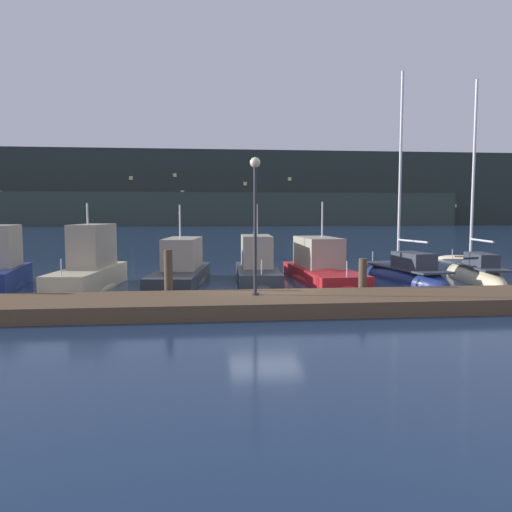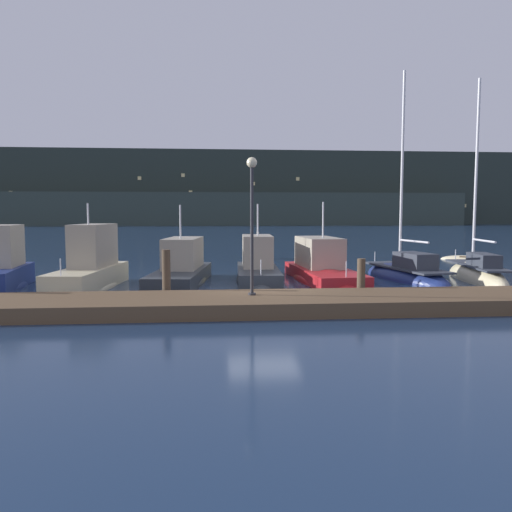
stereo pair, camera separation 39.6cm
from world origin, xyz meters
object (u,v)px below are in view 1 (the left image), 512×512
Objects in this scene: rowboat_adrift at (460,259)px; motorboat_berth_5 at (322,274)px; sailboat_berth_6 at (404,276)px; dock_lamppost at (255,204)px; channel_buoy at (254,249)px; sailboat_berth_7 at (474,278)px; motorboat_berth_2 at (89,275)px; motorboat_berth_4 at (257,272)px; motorboat_berth_3 at (181,276)px.

motorboat_berth_5 is at bearing -142.02° from rowboat_adrift.
sailboat_berth_6 is 10.14m from dock_lamppost.
channel_buoy is 0.58× the size of rowboat_adrift.
sailboat_berth_7 is 3.14× the size of rowboat_adrift.
sailboat_berth_7 is at bearing 2.61° from motorboat_berth_2.
motorboat_berth_4 is (6.80, 1.84, -0.18)m from motorboat_berth_2.
sailboat_berth_6 is at bearing -3.54° from motorboat_berth_4.
motorboat_berth_3 is 0.96× the size of motorboat_berth_5.
motorboat_berth_3 is at bearing 16.51° from motorboat_berth_2.
motorboat_berth_4 is at bearing 83.45° from dock_lamppost.
dock_lamppost is 1.38× the size of rowboat_adrift.
sailboat_berth_7 is at bearing 28.31° from dock_lamppost.
motorboat_berth_3 reaches higher than rowboat_adrift.
channel_buoy is at bearing 172.23° from rowboat_adrift.
motorboat_berth_3 is 0.71× the size of sailboat_berth_6.
sailboat_berth_6 is at bearing 40.21° from dock_lamppost.
motorboat_berth_2 is 2.03× the size of rowboat_adrift.
motorboat_berth_5 is (9.62, 1.42, -0.25)m from motorboat_berth_2.
sailboat_berth_6 reaches higher than motorboat_berth_4.
channel_buoy is at bearing 127.97° from sailboat_berth_7.
channel_buoy is (-1.93, 10.38, 0.35)m from motorboat_berth_5.
motorboat_berth_5 is 6.73m from sailboat_berth_7.
dock_lamppost reaches higher than motorboat_berth_2.
motorboat_berth_4 is (3.31, 0.81, 0.05)m from motorboat_berth_3.
motorboat_berth_5 is 0.73× the size of sailboat_berth_6.
channel_buoy is at bearing 84.31° from dock_lamppost.
rowboat_adrift is at bearing 49.88° from sailboat_berth_6.
motorboat_berth_3 is at bearing -177.69° from sailboat_berth_6.
sailboat_berth_7 is 5.42× the size of channel_buoy.
sailboat_berth_7 is (6.70, -0.67, -0.17)m from motorboat_berth_5.
sailboat_berth_6 is 11.85m from channel_buoy.
motorboat_berth_2 is 0.65× the size of sailboat_berth_7.
rowboat_adrift is at bearing 45.41° from dock_lamppost.
motorboat_berth_4 is at bearing 171.43° from motorboat_berth_5.
motorboat_berth_4 reaches higher than motorboat_berth_2.
motorboat_berth_4 is 2.85m from motorboat_berth_5.
motorboat_berth_2 is 3.64m from motorboat_berth_3.
motorboat_berth_3 is 9.93m from sailboat_berth_6.
rowboat_adrift is at bearing 30.59° from motorboat_berth_4.
motorboat_berth_5 reaches higher than motorboat_berth_2.
motorboat_berth_5 is at bearing 60.03° from dock_lamppost.
motorboat_berth_5 reaches higher than motorboat_berth_4.
rowboat_adrift is at bearing 37.98° from motorboat_berth_5.
motorboat_berth_2 is at bearing -171.62° from motorboat_berth_5.
motorboat_berth_3 is at bearing -152.34° from rowboat_adrift.
dock_lamppost is at bearing -38.45° from motorboat_berth_2.
motorboat_berth_4 is at bearing 15.16° from motorboat_berth_2.
motorboat_berth_4 is 2.05× the size of rowboat_adrift.
channel_buoy is (-5.71, 10.37, 0.51)m from sailboat_berth_6.
motorboat_berth_4 is 1.48× the size of dock_lamppost.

